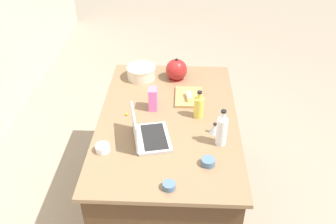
{
  "coord_description": "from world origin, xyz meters",
  "views": [
    {
      "loc": [
        -2.11,
        -0.09,
        2.45
      ],
      "look_at": [
        0.0,
        0.0,
        0.95
      ],
      "focal_mm": 39.02,
      "sensor_mm": 36.0,
      "label": 1
    }
  ],
  "objects_px": {
    "cutting_board": "(189,97)",
    "ramekin_small": "(169,186)",
    "bottle_oil": "(199,107)",
    "ramekin_medium": "(103,148)",
    "laptop": "(147,134)",
    "mixing_bowl_large": "(141,72)",
    "ramekin_wide": "(208,162)",
    "kitchen_timer": "(215,128)",
    "candy_bag": "(153,99)",
    "bottle_vinegar": "(222,131)",
    "kettle": "(176,70)",
    "butter_stick_left": "(189,96)"
  },
  "relations": [
    {
      "from": "kitchen_timer",
      "to": "candy_bag",
      "type": "xyz_separation_m",
      "value": [
        0.27,
        0.44,
        0.05
      ]
    },
    {
      "from": "bottle_oil",
      "to": "ramekin_medium",
      "type": "xyz_separation_m",
      "value": [
        -0.4,
        0.62,
        -0.06
      ]
    },
    {
      "from": "laptop",
      "to": "mixing_bowl_large",
      "type": "height_order",
      "value": "laptop"
    },
    {
      "from": "bottle_vinegar",
      "to": "kitchen_timer",
      "type": "bearing_deg",
      "value": 16.51
    },
    {
      "from": "cutting_board",
      "to": "ramekin_medium",
      "type": "relative_size",
      "value": 3.04
    },
    {
      "from": "laptop",
      "to": "butter_stick_left",
      "type": "relative_size",
      "value": 3.18
    },
    {
      "from": "ramekin_small",
      "to": "ramekin_wide",
      "type": "relative_size",
      "value": 0.89
    },
    {
      "from": "cutting_board",
      "to": "kitchen_timer",
      "type": "bearing_deg",
      "value": -158.12
    },
    {
      "from": "cutting_board",
      "to": "ramekin_small",
      "type": "distance_m",
      "value": 0.95
    },
    {
      "from": "mixing_bowl_large",
      "to": "bottle_vinegar",
      "type": "xyz_separation_m",
      "value": [
        -0.83,
        -0.6,
        0.05
      ]
    },
    {
      "from": "mixing_bowl_large",
      "to": "cutting_board",
      "type": "relative_size",
      "value": 0.86
    },
    {
      "from": "bottle_oil",
      "to": "bottle_vinegar",
      "type": "xyz_separation_m",
      "value": [
        -0.3,
        -0.14,
        0.02
      ]
    },
    {
      "from": "kettle",
      "to": "candy_bag",
      "type": "height_order",
      "value": "kettle"
    },
    {
      "from": "kitchen_timer",
      "to": "ramekin_wide",
      "type": "bearing_deg",
      "value": 169.75
    },
    {
      "from": "bottle_oil",
      "to": "ramekin_wide",
      "type": "height_order",
      "value": "bottle_oil"
    },
    {
      "from": "mixing_bowl_large",
      "to": "bottle_vinegar",
      "type": "height_order",
      "value": "bottle_vinegar"
    },
    {
      "from": "cutting_board",
      "to": "candy_bag",
      "type": "xyz_separation_m",
      "value": [
        -0.15,
        0.27,
        0.08
      ]
    },
    {
      "from": "laptop",
      "to": "candy_bag",
      "type": "bearing_deg",
      "value": -2.27
    },
    {
      "from": "butter_stick_left",
      "to": "ramekin_medium",
      "type": "bearing_deg",
      "value": 137.78
    },
    {
      "from": "laptop",
      "to": "bottle_vinegar",
      "type": "xyz_separation_m",
      "value": [
        -0.02,
        -0.48,
        0.06
      ]
    },
    {
      "from": "ramekin_small",
      "to": "candy_bag",
      "type": "relative_size",
      "value": 0.44
    },
    {
      "from": "laptop",
      "to": "mixing_bowl_large",
      "type": "relative_size",
      "value": 1.45
    },
    {
      "from": "bottle_oil",
      "to": "ramekin_small",
      "type": "height_order",
      "value": "bottle_oil"
    },
    {
      "from": "bottle_oil",
      "to": "kettle",
      "type": "distance_m",
      "value": 0.56
    },
    {
      "from": "candy_bag",
      "to": "ramekin_medium",
      "type": "bearing_deg",
      "value": 149.67
    },
    {
      "from": "mixing_bowl_large",
      "to": "butter_stick_left",
      "type": "height_order",
      "value": "mixing_bowl_large"
    },
    {
      "from": "ramekin_small",
      "to": "laptop",
      "type": "bearing_deg",
      "value": 21.19
    },
    {
      "from": "bottle_oil",
      "to": "ramekin_medium",
      "type": "distance_m",
      "value": 0.74
    },
    {
      "from": "kettle",
      "to": "butter_stick_left",
      "type": "height_order",
      "value": "kettle"
    },
    {
      "from": "kitchen_timer",
      "to": "mixing_bowl_large",
      "type": "bearing_deg",
      "value": 38.54
    },
    {
      "from": "laptop",
      "to": "kettle",
      "type": "distance_m",
      "value": 0.84
    },
    {
      "from": "bottle_vinegar",
      "to": "bottle_oil",
      "type": "bearing_deg",
      "value": 24.78
    },
    {
      "from": "mixing_bowl_large",
      "to": "candy_bag",
      "type": "bearing_deg",
      "value": -163.3
    },
    {
      "from": "mixing_bowl_large",
      "to": "bottle_oil",
      "type": "xyz_separation_m",
      "value": [
        -0.53,
        -0.47,
        0.03
      ]
    },
    {
      "from": "bottle_vinegar",
      "to": "ramekin_small",
      "type": "xyz_separation_m",
      "value": [
        -0.41,
        0.32,
        -0.09
      ]
    },
    {
      "from": "bottle_vinegar",
      "to": "kettle",
      "type": "relative_size",
      "value": 1.23
    },
    {
      "from": "ramekin_small",
      "to": "butter_stick_left",
      "type": "bearing_deg",
      "value": -7.36
    },
    {
      "from": "kettle",
      "to": "cutting_board",
      "type": "xyz_separation_m",
      "value": [
        -0.3,
        -0.11,
        -0.07
      ]
    },
    {
      "from": "kettle",
      "to": "butter_stick_left",
      "type": "distance_m",
      "value": 0.35
    },
    {
      "from": "laptop",
      "to": "mixing_bowl_large",
      "type": "distance_m",
      "value": 0.82
    },
    {
      "from": "ramekin_wide",
      "to": "butter_stick_left",
      "type": "bearing_deg",
      "value": 9.12
    },
    {
      "from": "cutting_board",
      "to": "ramekin_small",
      "type": "relative_size",
      "value": 3.76
    },
    {
      "from": "ramekin_wide",
      "to": "candy_bag",
      "type": "xyz_separation_m",
      "value": [
        0.58,
        0.38,
        0.06
      ]
    },
    {
      "from": "bottle_oil",
      "to": "kitchen_timer",
      "type": "bearing_deg",
      "value": -150.64
    },
    {
      "from": "ramekin_medium",
      "to": "ramekin_wide",
      "type": "bearing_deg",
      "value": -98.21
    },
    {
      "from": "laptop",
      "to": "butter_stick_left",
      "type": "height_order",
      "value": "laptop"
    },
    {
      "from": "cutting_board",
      "to": "candy_bag",
      "type": "relative_size",
      "value": 1.66
    },
    {
      "from": "bottle_oil",
      "to": "ramekin_small",
      "type": "bearing_deg",
      "value": 165.35
    },
    {
      "from": "kettle",
      "to": "ramekin_small",
      "type": "bearing_deg",
      "value": 179.46
    },
    {
      "from": "mixing_bowl_large",
      "to": "ramekin_small",
      "type": "distance_m",
      "value": 1.27
    }
  ]
}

